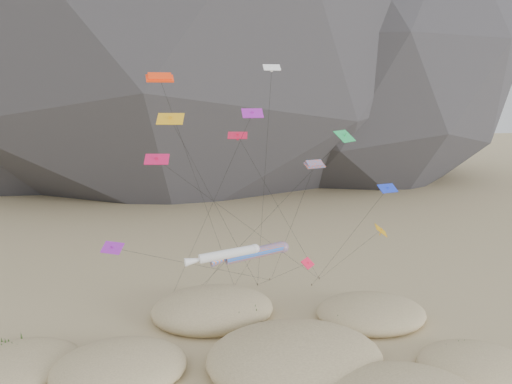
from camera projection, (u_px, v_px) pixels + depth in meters
dunes at (256, 367)px, 44.96m from camera, size 52.20×39.17×4.02m
dune_grass at (250, 371)px, 44.18m from camera, size 44.14×28.69×1.55m
kite_stakes at (245, 288)px, 64.74m from camera, size 20.60×6.40×0.30m
rainbow_tube_kite at (252, 253)px, 46.87m from camera, size 7.80×17.73×11.07m
white_tube_kite at (224, 255)px, 45.62m from camera, size 7.12×18.94×11.20m
orange_parafoil at (161, 82)px, 44.95m from camera, size 10.56×15.65×26.85m
multi_parafoil at (314, 167)px, 47.90m from camera, size 2.17×19.45×18.76m
delta_kites at (265, 170)px, 49.66m from camera, size 28.50×20.63×27.96m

